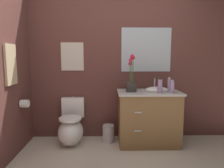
% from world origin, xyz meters
% --- Properties ---
extents(wall_back, '(4.29, 0.05, 2.50)m').
position_xyz_m(wall_back, '(0.20, 1.49, 1.25)').
color(wall_back, brown).
rests_on(wall_back, ground_plane).
extents(toilet, '(0.38, 0.59, 0.69)m').
position_xyz_m(toilet, '(-0.69, 1.19, 0.24)').
color(toilet, white).
rests_on(toilet, ground_plane).
extents(vanity_cabinet, '(0.94, 0.56, 1.00)m').
position_xyz_m(vanity_cabinet, '(0.50, 1.17, 0.42)').
color(vanity_cabinet, brown).
rests_on(vanity_cabinet, ground_plane).
extents(flower_vase, '(0.14, 0.14, 0.56)m').
position_xyz_m(flower_vase, '(0.22, 1.14, 1.00)').
color(flower_vase, '#38332D').
rests_on(flower_vase, vanity_cabinet).
extents(soap_bottle, '(0.06, 0.06, 0.20)m').
position_xyz_m(soap_bottle, '(0.83, 1.26, 0.91)').
color(soap_bottle, '#B28CBF').
rests_on(soap_bottle, vanity_cabinet).
extents(lotion_bottle, '(0.07, 0.07, 0.22)m').
position_xyz_m(lotion_bottle, '(0.63, 1.02, 0.92)').
color(lotion_bottle, '#B28CBF').
rests_on(lotion_bottle, vanity_cabinet).
extents(hand_wash_bottle, '(0.06, 0.06, 0.19)m').
position_xyz_m(hand_wash_bottle, '(0.80, 1.01, 0.91)').
color(hand_wash_bottle, '#B28CBF').
rests_on(hand_wash_bottle, vanity_cabinet).
extents(trash_bin, '(0.18, 0.18, 0.27)m').
position_xyz_m(trash_bin, '(-0.12, 1.24, 0.14)').
color(trash_bin, '#B7B7BC').
rests_on(trash_bin, ground_plane).
extents(wall_poster, '(0.36, 0.01, 0.45)m').
position_xyz_m(wall_poster, '(-0.69, 1.46, 1.34)').
color(wall_poster, beige).
extents(wall_mirror, '(0.80, 0.01, 0.70)m').
position_xyz_m(wall_mirror, '(0.50, 1.46, 1.45)').
color(wall_mirror, '#B2BCC6').
extents(hanging_towel, '(0.03, 0.28, 0.52)m').
position_xyz_m(hanging_towel, '(-1.36, 0.77, 1.24)').
color(hanging_towel, tan).
extents(toilet_paper_roll, '(0.11, 0.11, 0.11)m').
position_xyz_m(toilet_paper_roll, '(-1.31, 1.00, 0.68)').
color(toilet_paper_roll, white).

